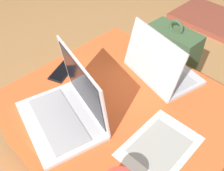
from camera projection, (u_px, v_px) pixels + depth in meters
name	position (u px, v px, depth m)	size (l,w,h in m)	color
ground_plane	(121.00, 153.00, 1.40)	(14.00, 14.00, 0.00)	#9E7042
ottoman	(122.00, 131.00, 1.26)	(0.91, 0.82, 0.40)	maroon
laptop_near	(68.00, 109.00, 1.03)	(0.41, 0.34, 0.27)	silver
laptop_far	(160.00, 67.00, 1.22)	(0.38, 0.30, 0.24)	#B7B7BC
cell_phone	(63.00, 71.00, 1.27)	(0.13, 0.17, 0.01)	black
backpack	(169.00, 66.00, 1.57)	(0.30, 0.19, 0.55)	#385133
paper_sheet	(160.00, 147.00, 0.97)	(0.22, 0.30, 0.00)	silver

